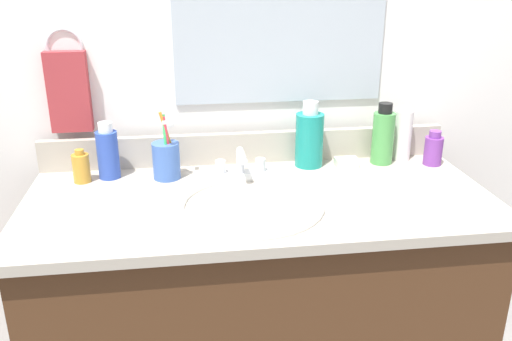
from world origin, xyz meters
The scene contains 17 objects.
vanity_cabinet centered at (0.00, 0.00, 0.39)m, with size 1.13×0.49×0.78m, color #4C2D19.
countertop centered at (0.00, 0.00, 0.79)m, with size 1.18×0.53×0.03m, color #B2A899.
backsplash centered at (0.00, 0.25, 0.85)m, with size 1.18×0.02×0.09m, color #B2A899.
back_wall centered at (0.00, 0.32, 0.65)m, with size 2.28×0.04×1.30m, color white.
mirror_panel centered at (0.10, 0.29, 1.25)m, with size 0.60×0.01×0.56m, color #B2BCC6.
towel_ring centered at (-0.49, 0.29, 1.14)m, with size 0.10×0.10×0.01m, color silver.
hand_towel centered at (-0.49, 0.28, 1.02)m, with size 0.11×0.04×0.22m, color #A53338.
sink_basin centered at (-0.03, -0.06, 0.77)m, with size 0.36×0.36×0.11m.
faucet centered at (-0.03, 0.14, 0.83)m, with size 0.16×0.10×0.08m.
bottle_lotion_white centered at (0.46, 0.22, 0.88)m, with size 0.05×0.05×0.17m.
bottle_cream_purple centered at (0.53, 0.16, 0.85)m, with size 0.05×0.05×0.10m.
bottle_toner_green centered at (0.39, 0.19, 0.88)m, with size 0.06×0.06×0.18m.
bottle_shampoo_blue centered at (-0.39, 0.18, 0.87)m, with size 0.06×0.06×0.16m.
bottle_mouthwash_teal centered at (0.17, 0.20, 0.88)m, with size 0.08×0.08×0.19m.
bottle_oil_amber centered at (-0.46, 0.16, 0.84)m, with size 0.05×0.05×0.09m.
cup_blue_plastic centered at (-0.23, 0.16, 0.86)m, with size 0.08×0.08×0.19m.
soap_bar centered at (0.28, 0.18, 0.81)m, with size 0.06×0.04×0.02m, color white.
Camera 1 is at (-0.18, -1.24, 1.35)m, focal length 38.06 mm.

